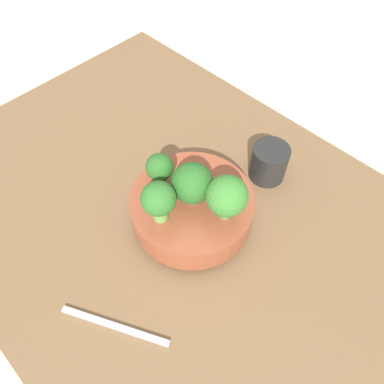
{
  "coord_description": "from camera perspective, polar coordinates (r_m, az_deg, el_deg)",
  "views": [
    {
      "loc": [
        0.27,
        -0.26,
        0.65
      ],
      "look_at": [
        0.01,
        0.01,
        0.14
      ],
      "focal_mm": 35.0,
      "sensor_mm": 36.0,
      "label": 1
    }
  ],
  "objects": [
    {
      "name": "broccoli_floret_front",
      "position": [
        0.59,
        -5.25,
        -1.11
      ],
      "size": [
        0.06,
        0.06,
        0.08
      ],
      "color": "#6BA34C",
      "rests_on": "bowl"
    },
    {
      "name": "bowl",
      "position": [
        0.67,
        0.0,
        -2.45
      ],
      "size": [
        0.22,
        0.22,
        0.07
      ],
      "color": "brown",
      "rests_on": "table"
    },
    {
      "name": "fork",
      "position": [
        0.63,
        -11.68,
        -19.38
      ],
      "size": [
        0.17,
        0.09,
        0.01
      ],
      "color": "#B2B2B7",
      "rests_on": "table"
    },
    {
      "name": "broccoli_floret_center",
      "position": [
        0.61,
        0.0,
        1.29
      ],
      "size": [
        0.07,
        0.07,
        0.08
      ],
      "color": "#609347",
      "rests_on": "bowl"
    },
    {
      "name": "ground_plane",
      "position": [
        0.75,
        -1.09,
        -5.99
      ],
      "size": [
        6.0,
        6.0,
        0.0
      ],
      "primitive_type": "plane",
      "color": "beige"
    },
    {
      "name": "table",
      "position": [
        0.73,
        -1.12,
        -5.07
      ],
      "size": [
        1.08,
        0.72,
        0.05
      ],
      "color": "brown",
      "rests_on": "ground_plane"
    },
    {
      "name": "broccoli_floret_right",
      "position": [
        0.59,
        5.33,
        -0.67
      ],
      "size": [
        0.07,
        0.07,
        0.09
      ],
      "color": "#609347",
      "rests_on": "bowl"
    },
    {
      "name": "broccoli_floret_left",
      "position": [
        0.64,
        -4.95,
        3.63
      ],
      "size": [
        0.05,
        0.05,
        0.07
      ],
      "color": "#609347",
      "rests_on": "bowl"
    },
    {
      "name": "cup",
      "position": [
        0.76,
        11.63,
        4.42
      ],
      "size": [
        0.07,
        0.07,
        0.08
      ],
      "color": "black",
      "rests_on": "table"
    }
  ]
}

